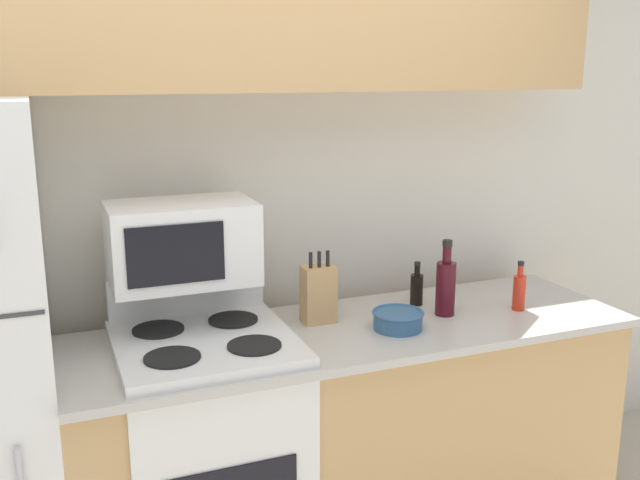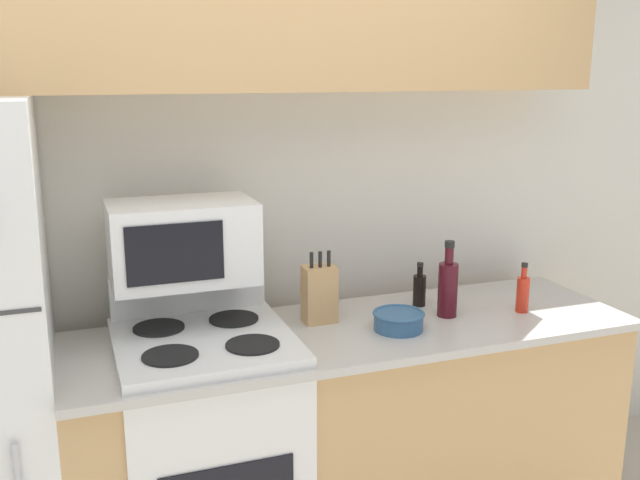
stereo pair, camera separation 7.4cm
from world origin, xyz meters
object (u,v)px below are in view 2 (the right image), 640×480
object	(u,v)px
stove	(209,455)
microwave	(183,242)
bowl	(398,320)
bottle_hot_sauce	(523,293)
bottle_soy_sauce	(419,289)
knife_block	(319,294)
bottle_wine_red	(448,287)

from	to	relation	value
stove	microwave	world-z (taller)	microwave
bowl	bottle_hot_sauce	bearing A→B (deg)	1.51
bowl	bottle_soy_sauce	size ratio (longest dim) A/B	1.07
knife_block	bottle_wine_red	bearing A→B (deg)	-12.53
stove	microwave	bearing A→B (deg)	104.39
stove	microwave	size ratio (longest dim) A/B	2.19
microwave	bowl	size ratio (longest dim) A/B	2.61
knife_block	bottle_soy_sauce	bearing A→B (deg)	5.11
stove	microwave	distance (m)	0.78
stove	knife_block	bearing A→B (deg)	12.03
bottle_hot_sauce	microwave	bearing A→B (deg)	170.66
bottle_hot_sauce	bottle_wine_red	bearing A→B (deg)	168.97
stove	bowl	world-z (taller)	stove
bowl	bottle_soy_sauce	xyz separation A→B (m)	(0.20, 0.22, 0.03)
microwave	knife_block	xyz separation A→B (m)	(0.50, -0.04, -0.23)
microwave	bottle_hot_sauce	distance (m)	1.34
knife_block	bottle_wine_red	distance (m)	0.50
knife_block	bottle_wine_red	xyz separation A→B (m)	(0.49, -0.11, 0.01)
bottle_soy_sauce	bottle_wine_red	distance (m)	0.16
microwave	bowl	bearing A→B (deg)	-17.02
microwave	bottle_hot_sauce	world-z (taller)	microwave
stove	knife_block	xyz separation A→B (m)	(0.46, 0.10, 0.53)
microwave	bowl	distance (m)	0.83
knife_block	bowl	distance (m)	0.31
bottle_hot_sauce	bowl	bearing A→B (deg)	-178.49
knife_block	bottle_hot_sauce	world-z (taller)	knife_block
knife_block	bottle_soy_sauce	size ratio (longest dim) A/B	1.55
bottle_hot_sauce	knife_block	bearing A→B (deg)	168.04
bottle_wine_red	bowl	bearing A→B (deg)	-163.28
bottle_soy_sauce	bottle_wine_red	size ratio (longest dim) A/B	0.60
bowl	bottle_hot_sauce	size ratio (longest dim) A/B	0.96
bottle_wine_red	bottle_hot_sauce	distance (m)	0.31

